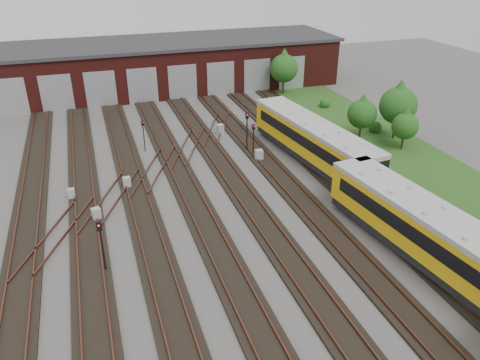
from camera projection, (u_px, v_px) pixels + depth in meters
name	position (u px, v px, depth m)	size (l,w,h in m)	color
ground	(252.00, 253.00, 30.34)	(120.00, 120.00, 0.00)	#44413F
track_network	(246.00, 247.00, 30.74)	(30.40, 70.00, 0.33)	black
maintenance_shed	(151.00, 66.00, 62.61)	(51.00, 12.50, 6.35)	#4D1513
grass_verge	(405.00, 155.00, 44.16)	(8.00, 55.00, 0.05)	#234F1A
metro_train	(431.00, 235.00, 28.50)	(4.88, 48.81, 3.43)	black
signal_mast_0	(101.00, 240.00, 27.65)	(0.30, 0.29, 3.54)	black
signal_mast_1	(143.00, 132.00, 44.16)	(0.27, 0.26, 3.10)	black
signal_mast_2	(253.00, 135.00, 43.52)	(0.28, 0.27, 3.00)	black
signal_mast_3	(247.00, 127.00, 44.08)	(0.29, 0.28, 3.83)	black
relay_cabinet_0	(71.00, 194.00, 36.46)	(0.55, 0.46, 0.92)	#A8ABAD
relay_cabinet_1	(127.00, 183.00, 38.09)	(0.60, 0.50, 0.99)	#A8ABAD
relay_cabinet_2	(96.00, 214.00, 33.69)	(0.60, 0.50, 1.00)	#A8ABAD
relay_cabinet_3	(220.00, 130.00, 48.69)	(0.67, 0.56, 1.11)	#A8ABAD
relay_cabinet_4	(259.00, 155.00, 42.87)	(0.65, 0.55, 1.09)	#A8ABAD
tree_0	(284.00, 65.00, 60.23)	(3.62, 3.62, 5.99)	#2F2515
tree_1	(363.00, 111.00, 46.32)	(2.91, 2.91, 4.82)	#2F2515
tree_2	(399.00, 101.00, 46.25)	(3.71, 3.71, 6.15)	#2F2515
tree_3	(406.00, 123.00, 44.28)	(2.54, 2.54, 4.21)	#2F2515
bush_1	(325.00, 102.00, 56.75)	(1.28, 1.28, 1.28)	#194B15
bush_2	(375.00, 126.00, 49.39)	(1.35, 1.35, 1.35)	#194B15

